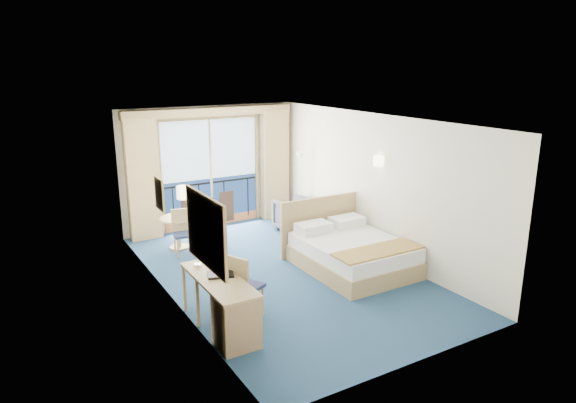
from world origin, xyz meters
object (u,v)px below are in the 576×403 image
(armchair, at_px, (296,214))
(floor_lamp, at_px, (301,170))
(nightstand, at_px, (334,229))
(desk, at_px, (233,313))
(desk_chair, at_px, (242,283))
(round_table, at_px, (178,225))
(table_chair_a, at_px, (202,220))
(table_chair_b, at_px, (183,230))
(bed, at_px, (351,252))

(armchair, relative_size, floor_lamp, 0.47)
(nightstand, distance_m, desk, 4.39)
(desk_chair, height_order, round_table, desk_chair)
(table_chair_a, distance_m, table_chair_b, 0.50)
(armchair, bearing_deg, nightstand, 95.65)
(table_chair_a, bearing_deg, desk, 130.07)
(bed, height_order, nightstand, bed)
(desk_chair, height_order, table_chair_b, desk_chair)
(nightstand, xyz_separation_m, table_chair_a, (-2.52, 0.97, 0.32))
(armchair, xyz_separation_m, desk, (-3.17, -3.62, 0.05))
(round_table, bearing_deg, bed, -48.11)
(floor_lamp, xyz_separation_m, desk_chair, (-3.09, -3.41, -0.71))
(table_chair_a, height_order, table_chair_b, table_chair_a)
(table_chair_b, bearing_deg, nightstand, -7.14)
(armchair, relative_size, table_chair_b, 0.89)
(table_chair_a, bearing_deg, round_table, 26.86)
(desk, xyz_separation_m, desk_chair, (0.38, 0.51, 0.14))
(bed, xyz_separation_m, table_chair_a, (-1.90, 2.35, 0.26))
(bed, distance_m, nightstand, 1.51)
(bed, distance_m, table_chair_a, 3.03)
(nightstand, relative_size, round_table, 0.69)
(armchair, height_order, floor_lamp, floor_lamp)
(bed, xyz_separation_m, desk, (-2.89, -1.26, 0.10))
(bed, relative_size, nightstand, 4.27)
(armchair, height_order, desk_chair, desk_chair)
(bed, height_order, armchair, bed)
(desk_chair, bearing_deg, table_chair_a, -36.01)
(round_table, relative_size, table_chair_b, 0.79)
(nightstand, bearing_deg, bed, -114.16)
(desk_chair, distance_m, round_table, 3.33)
(floor_lamp, height_order, desk, floor_lamp)
(nightstand, height_order, armchair, armchair)
(desk_chair, relative_size, round_table, 1.40)
(nightstand, bearing_deg, desk, -143.07)
(table_chair_a, bearing_deg, bed, -175.70)
(table_chair_b, bearing_deg, desk_chair, -84.87)
(nightstand, distance_m, desk_chair, 3.79)
(round_table, bearing_deg, table_chair_a, -28.58)
(bed, bearing_deg, table_chair_a, 128.85)
(nightstand, relative_size, armchair, 0.62)
(floor_lamp, bearing_deg, bed, -102.43)
(bed, height_order, floor_lamp, floor_lamp)
(bed, relative_size, armchair, 2.65)
(desk, distance_m, table_chair_b, 3.48)
(desk, distance_m, round_table, 3.88)
(armchair, bearing_deg, round_table, -18.34)
(nightstand, relative_size, table_chair_b, 0.55)
(armchair, relative_size, desk, 0.49)
(bed, xyz_separation_m, floor_lamp, (0.59, 2.67, 0.96))
(floor_lamp, bearing_deg, nightstand, -88.60)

